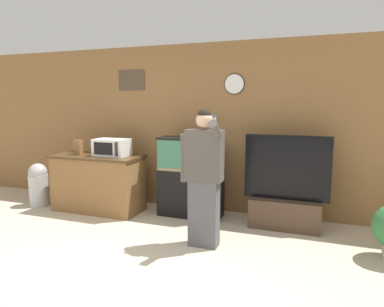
{
  "coord_description": "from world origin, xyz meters",
  "views": [
    {
      "loc": [
        1.84,
        -2.59,
        1.7
      ],
      "look_at": [
        0.36,
        1.49,
        1.05
      ],
      "focal_mm": 32.0,
      "sensor_mm": 36.0,
      "label": 1
    }
  ],
  "objects_px": {
    "aquarium_on_stand": "(191,177)",
    "tv_on_stand": "(285,201)",
    "counter_island": "(98,183)",
    "person_standing": "(203,176)",
    "knife_block": "(78,147)",
    "microwave": "(112,147)",
    "trash_bin": "(39,184)"
  },
  "relations": [
    {
      "from": "counter_island",
      "to": "aquarium_on_stand",
      "type": "distance_m",
      "value": 1.49
    },
    {
      "from": "knife_block",
      "to": "trash_bin",
      "type": "bearing_deg",
      "value": -172.56
    },
    {
      "from": "aquarium_on_stand",
      "to": "person_standing",
      "type": "relative_size",
      "value": 0.73
    },
    {
      "from": "counter_island",
      "to": "trash_bin",
      "type": "distance_m",
      "value": 1.11
    },
    {
      "from": "aquarium_on_stand",
      "to": "trash_bin",
      "type": "height_order",
      "value": "aquarium_on_stand"
    },
    {
      "from": "counter_island",
      "to": "person_standing",
      "type": "bearing_deg",
      "value": -20.34
    },
    {
      "from": "counter_island",
      "to": "microwave",
      "type": "bearing_deg",
      "value": 10.4
    },
    {
      "from": "knife_block",
      "to": "aquarium_on_stand",
      "type": "height_order",
      "value": "knife_block"
    },
    {
      "from": "trash_bin",
      "to": "person_standing",
      "type": "bearing_deg",
      "value": -11.34
    },
    {
      "from": "knife_block",
      "to": "counter_island",
      "type": "bearing_deg",
      "value": 3.1
    },
    {
      "from": "knife_block",
      "to": "aquarium_on_stand",
      "type": "distance_m",
      "value": 1.86
    },
    {
      "from": "knife_block",
      "to": "tv_on_stand",
      "type": "xyz_separation_m",
      "value": [
        3.18,
        0.23,
        -0.64
      ]
    },
    {
      "from": "microwave",
      "to": "trash_bin",
      "type": "relative_size",
      "value": 0.74
    },
    {
      "from": "tv_on_stand",
      "to": "aquarium_on_stand",
      "type": "bearing_deg",
      "value": 178.82
    },
    {
      "from": "counter_island",
      "to": "person_standing",
      "type": "xyz_separation_m",
      "value": [
        1.98,
        -0.73,
        0.41
      ]
    },
    {
      "from": "microwave",
      "to": "counter_island",
      "type": "bearing_deg",
      "value": -169.6
    },
    {
      "from": "microwave",
      "to": "aquarium_on_stand",
      "type": "height_order",
      "value": "aquarium_on_stand"
    },
    {
      "from": "counter_island",
      "to": "aquarium_on_stand",
      "type": "height_order",
      "value": "aquarium_on_stand"
    },
    {
      "from": "counter_island",
      "to": "knife_block",
      "type": "bearing_deg",
      "value": -176.9
    },
    {
      "from": "counter_island",
      "to": "microwave",
      "type": "height_order",
      "value": "microwave"
    },
    {
      "from": "microwave",
      "to": "trash_bin",
      "type": "xyz_separation_m",
      "value": [
        -1.34,
        -0.16,
        -0.65
      ]
    },
    {
      "from": "tv_on_stand",
      "to": "person_standing",
      "type": "xyz_separation_m",
      "value": [
        -0.86,
        -0.95,
        0.48
      ]
    },
    {
      "from": "tv_on_stand",
      "to": "person_standing",
      "type": "bearing_deg",
      "value": -132.38
    },
    {
      "from": "aquarium_on_stand",
      "to": "tv_on_stand",
      "type": "height_order",
      "value": "tv_on_stand"
    },
    {
      "from": "counter_island",
      "to": "trash_bin",
      "type": "bearing_deg",
      "value": -173.88
    },
    {
      "from": "counter_island",
      "to": "microwave",
      "type": "xyz_separation_m",
      "value": [
        0.24,
        0.04,
        0.57
      ]
    },
    {
      "from": "knife_block",
      "to": "trash_bin",
      "type": "distance_m",
      "value": 1.0
    },
    {
      "from": "aquarium_on_stand",
      "to": "tv_on_stand",
      "type": "bearing_deg",
      "value": -1.18
    },
    {
      "from": "trash_bin",
      "to": "microwave",
      "type": "bearing_deg",
      "value": 6.89
    },
    {
      "from": "counter_island",
      "to": "knife_block",
      "type": "xyz_separation_m",
      "value": [
        -0.34,
        -0.02,
        0.56
      ]
    },
    {
      "from": "counter_island",
      "to": "aquarium_on_stand",
      "type": "xyz_separation_m",
      "value": [
        1.46,
        0.24,
        0.15
      ]
    },
    {
      "from": "counter_island",
      "to": "person_standing",
      "type": "relative_size",
      "value": 0.87
    }
  ]
}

